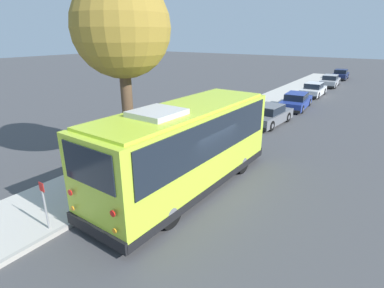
{
  "coord_description": "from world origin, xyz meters",
  "views": [
    {
      "loc": [
        -8.65,
        -5.56,
        5.64
      ],
      "look_at": [
        1.16,
        1.12,
        1.3
      ],
      "focal_mm": 28.0,
      "sensor_mm": 36.0,
      "label": 1
    }
  ],
  "objects_px": {
    "parked_sedan_blue": "(296,101)",
    "parked_sedan_white": "(313,90)",
    "parked_sedan_silver": "(330,81)",
    "shuttle_bus": "(186,144)",
    "sign_post_far": "(84,190)",
    "parked_sedan_navy": "(341,75)",
    "parked_sedan_gray": "(269,115)",
    "sign_post_near": "(45,205)",
    "street_tree": "(123,22)"
  },
  "relations": [
    {
      "from": "parked_sedan_gray",
      "to": "parked_sedan_silver",
      "type": "height_order",
      "value": "parked_sedan_silver"
    },
    {
      "from": "parked_sedan_blue",
      "to": "parked_sedan_white",
      "type": "height_order",
      "value": "parked_sedan_white"
    },
    {
      "from": "parked_sedan_blue",
      "to": "parked_sedan_silver",
      "type": "bearing_deg",
      "value": -3.83
    },
    {
      "from": "sign_post_far",
      "to": "parked_sedan_silver",
      "type": "bearing_deg",
      "value": -2.42
    },
    {
      "from": "parked_sedan_navy",
      "to": "sign_post_far",
      "type": "bearing_deg",
      "value": 176.46
    },
    {
      "from": "parked_sedan_blue",
      "to": "street_tree",
      "type": "bearing_deg",
      "value": 168.1
    },
    {
      "from": "shuttle_bus",
      "to": "sign_post_far",
      "type": "distance_m",
      "value": 3.87
    },
    {
      "from": "parked_sedan_white",
      "to": "parked_sedan_silver",
      "type": "height_order",
      "value": "parked_sedan_silver"
    },
    {
      "from": "parked_sedan_white",
      "to": "parked_sedan_navy",
      "type": "height_order",
      "value": "parked_sedan_navy"
    },
    {
      "from": "parked_sedan_gray",
      "to": "sign_post_far",
      "type": "bearing_deg",
      "value": 178.82
    },
    {
      "from": "parked_sedan_navy",
      "to": "street_tree",
      "type": "bearing_deg",
      "value": 174.79
    },
    {
      "from": "parked_sedan_blue",
      "to": "parked_sedan_navy",
      "type": "xyz_separation_m",
      "value": [
        20.5,
        0.01,
        0.02
      ]
    },
    {
      "from": "parked_sedan_silver",
      "to": "sign_post_near",
      "type": "height_order",
      "value": "sign_post_near"
    },
    {
      "from": "sign_post_near",
      "to": "parked_sedan_white",
      "type": "bearing_deg",
      "value": -2.58
    },
    {
      "from": "parked_sedan_gray",
      "to": "sign_post_near",
      "type": "bearing_deg",
      "value": 179.28
    },
    {
      "from": "parked_sedan_white",
      "to": "sign_post_near",
      "type": "bearing_deg",
      "value": 177.05
    },
    {
      "from": "parked_sedan_white",
      "to": "sign_post_far",
      "type": "height_order",
      "value": "sign_post_far"
    },
    {
      "from": "street_tree",
      "to": "sign_post_near",
      "type": "xyz_separation_m",
      "value": [
        -4.55,
        -0.96,
        -5.14
      ]
    },
    {
      "from": "parked_sedan_blue",
      "to": "parked_sedan_gray",
      "type": "bearing_deg",
      "value": 175.05
    },
    {
      "from": "parked_sedan_silver",
      "to": "parked_sedan_navy",
      "type": "distance_m",
      "value": 7.16
    },
    {
      "from": "parked_sedan_silver",
      "to": "street_tree",
      "type": "height_order",
      "value": "street_tree"
    },
    {
      "from": "street_tree",
      "to": "parked_sedan_silver",
      "type": "bearing_deg",
      "value": -4.55
    },
    {
      "from": "parked_sedan_blue",
      "to": "parked_sedan_navy",
      "type": "relative_size",
      "value": 1.14
    },
    {
      "from": "parked_sedan_silver",
      "to": "parked_sedan_navy",
      "type": "height_order",
      "value": "parked_sedan_silver"
    },
    {
      "from": "parked_sedan_silver",
      "to": "sign_post_far",
      "type": "relative_size",
      "value": 3.37
    },
    {
      "from": "parked_sedan_navy",
      "to": "sign_post_far",
      "type": "distance_m",
      "value": 39.83
    },
    {
      "from": "parked_sedan_gray",
      "to": "sign_post_near",
      "type": "height_order",
      "value": "sign_post_near"
    },
    {
      "from": "parked_sedan_silver",
      "to": "sign_post_far",
      "type": "xyz_separation_m",
      "value": [
        -32.65,
        1.38,
        0.23
      ]
    },
    {
      "from": "parked_sedan_gray",
      "to": "parked_sedan_navy",
      "type": "distance_m",
      "value": 26.17
    },
    {
      "from": "parked_sedan_gray",
      "to": "sign_post_far",
      "type": "height_order",
      "value": "sign_post_far"
    },
    {
      "from": "parked_sedan_blue",
      "to": "street_tree",
      "type": "distance_m",
      "value": 17.18
    },
    {
      "from": "shuttle_bus",
      "to": "sign_post_far",
      "type": "xyz_separation_m",
      "value": [
        -3.31,
        1.77,
        -0.97
      ]
    },
    {
      "from": "shuttle_bus",
      "to": "parked_sedan_navy",
      "type": "height_order",
      "value": "shuttle_bus"
    },
    {
      "from": "parked_sedan_blue",
      "to": "sign_post_far",
      "type": "bearing_deg",
      "value": 172.27
    },
    {
      "from": "parked_sedan_white",
      "to": "parked_sedan_navy",
      "type": "relative_size",
      "value": 1.03
    },
    {
      "from": "parked_sedan_white",
      "to": "sign_post_near",
      "type": "distance_m",
      "value": 26.99
    },
    {
      "from": "shuttle_bus",
      "to": "parked_sedan_blue",
      "type": "relative_size",
      "value": 1.82
    },
    {
      "from": "parked_sedan_white",
      "to": "parked_sedan_silver",
      "type": "bearing_deg",
      "value": -1.7
    },
    {
      "from": "parked_sedan_white",
      "to": "sign_post_near",
      "type": "xyz_separation_m",
      "value": [
        -26.96,
        1.22,
        0.35
      ]
    },
    {
      "from": "shuttle_bus",
      "to": "parked_sedan_navy",
      "type": "bearing_deg",
      "value": 2.18
    },
    {
      "from": "street_tree",
      "to": "sign_post_near",
      "type": "distance_m",
      "value": 6.93
    },
    {
      "from": "street_tree",
      "to": "parked_sedan_navy",
      "type": "bearing_deg",
      "value": -3.6
    },
    {
      "from": "shuttle_bus",
      "to": "parked_sedan_gray",
      "type": "height_order",
      "value": "shuttle_bus"
    },
    {
      "from": "parked_sedan_navy",
      "to": "street_tree",
      "type": "distance_m",
      "value": 37.08
    },
    {
      "from": "shuttle_bus",
      "to": "sign_post_far",
      "type": "bearing_deg",
      "value": 153.37
    },
    {
      "from": "parked_sedan_gray",
      "to": "parked_sedan_silver",
      "type": "relative_size",
      "value": 0.98
    },
    {
      "from": "parked_sedan_blue",
      "to": "sign_post_far",
      "type": "xyz_separation_m",
      "value": [
        -19.31,
        1.35,
        0.26
      ]
    },
    {
      "from": "parked_sedan_blue",
      "to": "parked_sedan_white",
      "type": "bearing_deg",
      "value": -2.47
    },
    {
      "from": "parked_sedan_blue",
      "to": "parked_sedan_silver",
      "type": "height_order",
      "value": "parked_sedan_silver"
    },
    {
      "from": "parked_sedan_gray",
      "to": "parked_sedan_blue",
      "type": "relative_size",
      "value": 0.94
    }
  ]
}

